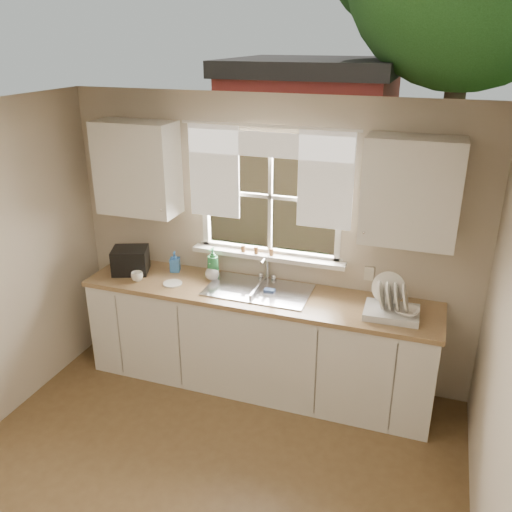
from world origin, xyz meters
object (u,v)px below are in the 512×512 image
(soap_bottle_a, at_px, (213,263))
(black_appliance, at_px, (130,260))
(cup, at_px, (137,277))
(dish_rack, at_px, (392,306))

(soap_bottle_a, xyz_separation_m, black_appliance, (-0.76, -0.12, -0.03))
(cup, bearing_deg, soap_bottle_a, 41.13)
(black_appliance, bearing_deg, dish_rack, -22.84)
(cup, height_order, black_appliance, black_appliance)
(soap_bottle_a, distance_m, cup, 0.68)
(dish_rack, xyz_separation_m, black_appliance, (-2.33, 0.06, 0.04))
(dish_rack, xyz_separation_m, cup, (-2.18, -0.09, -0.03))
(dish_rack, xyz_separation_m, soap_bottle_a, (-1.57, 0.18, 0.07))
(dish_rack, height_order, cup, dish_rack)
(cup, relative_size, black_appliance, 0.34)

